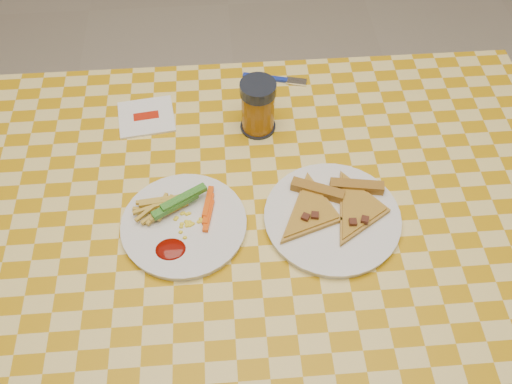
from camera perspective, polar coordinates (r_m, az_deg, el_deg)
ground at (r=1.76m, az=-0.04°, el=-16.52°), size 8.00×8.00×0.00m
table at (r=1.15m, az=-0.06°, el=-4.36°), size 1.28×0.88×0.76m
plate_left at (r=1.07m, az=-7.20°, el=-3.33°), size 0.24×0.24×0.01m
plate_right at (r=1.08m, az=7.61°, el=-2.64°), size 0.31×0.31×0.01m
fries_veggies at (r=1.07m, az=-7.74°, el=-2.22°), size 0.17×0.16×0.04m
pizza_slices at (r=1.08m, az=7.81°, el=-1.54°), size 0.26×0.23×0.02m
drink_glass at (r=1.19m, az=0.20°, el=8.50°), size 0.08×0.08×0.12m
napkin at (r=1.27m, az=-10.91°, el=7.40°), size 0.13×0.12×0.01m
fork at (r=1.34m, az=1.96°, el=11.25°), size 0.15×0.05×0.01m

